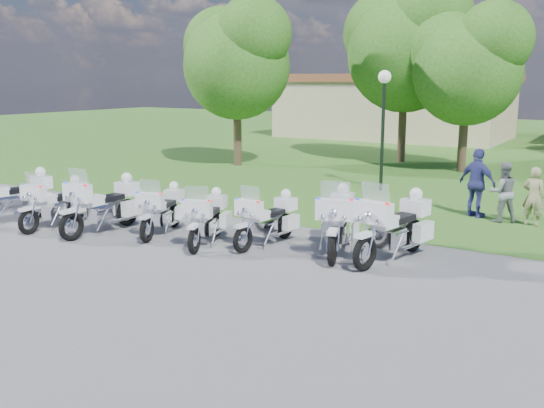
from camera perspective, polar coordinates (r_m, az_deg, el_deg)
The scene contains 18 objects.
ground at distance 13.89m, azimuth -6.13°, elevation -4.26°, with size 100.00×100.00×0.00m, color #5B5B61.
grass_lawn at distance 38.61m, azimuth 19.21°, elevation 5.42°, with size 100.00×48.00×0.01m, color #35641F.
motorcycle_0 at distance 17.70m, azimuth -23.24°, elevation 0.74°, with size 1.28×2.53×1.74m.
motorcycle_1 at distance 16.78m, azimuth -19.61°, elevation 0.16°, with size 0.89×2.29×1.54m.
motorcycle_2 at distance 15.80m, azimuth -15.48°, elevation 0.02°, with size 0.85×2.55×1.72m.
motorcycle_3 at distance 15.33m, azimuth -10.22°, elevation -0.48°, with size 1.10×2.14×1.47m.
motorcycle_4 at distance 14.24m, azimuth -6.09°, elevation -1.26°, with size 1.18×2.14×1.49m.
motorcycle_5 at distance 14.08m, azimuth -0.35°, elevation -1.36°, with size 0.86×2.21×1.48m.
motorcycle_6 at distance 13.52m, azimuth 6.30°, elevation -1.52°, with size 1.38×2.49×1.74m.
motorcycle_7 at distance 13.14m, azimuth 11.49°, elevation -2.01°, with size 1.20×2.61×1.77m.
lamp_post at distance 21.03m, azimuth 10.48°, elevation 9.58°, with size 0.44×0.44×4.09m.
tree_0 at distance 27.01m, azimuth -3.39°, elevation 13.78°, with size 5.42×4.63×7.23m.
tree_1 at distance 28.74m, azimuth 12.42°, elevation 14.59°, with size 6.09×5.20×8.12m.
tree_2 at distance 26.28m, azimuth 17.88°, elevation 12.68°, with size 5.10×4.35×6.80m.
building_west at distance 41.11m, azimuth 11.45°, elevation 9.07°, with size 14.56×8.32×4.10m.
bystander_a at distance 17.24m, azimuth 23.40°, elevation 0.64°, with size 0.57×0.37×1.56m, color #918D62.
bystander_b at distance 17.37m, azimuth 20.88°, elevation 1.03°, with size 0.79×0.62×1.63m, color gray.
bystander_c at distance 17.73m, azimuth 18.76°, elevation 1.86°, with size 1.13×0.47×1.92m, color navy.
Camera 1 is at (8.20, -10.54, 3.81)m, focal length 40.00 mm.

